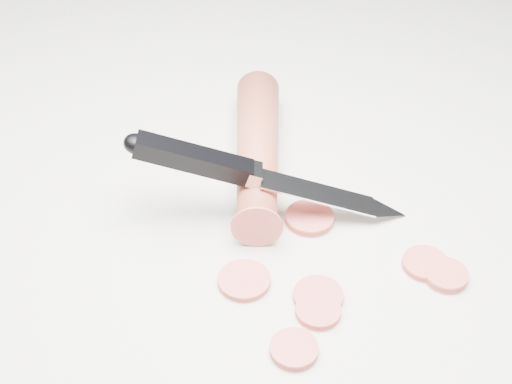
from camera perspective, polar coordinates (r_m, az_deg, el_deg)
name	(u,v)px	position (r m, az deg, el deg)	size (l,w,h in m)	color
ground	(304,219)	(0.59, 3.85, -2.18)	(2.40, 2.40, 0.00)	silver
carrot	(258,150)	(0.63, 0.12, 3.39)	(0.04, 0.04, 0.20)	#C24C33
carrot_slice_0	(318,311)	(0.52, 4.99, -9.45)	(0.03, 0.03, 0.01)	#E4564F
carrot_slice_1	(294,349)	(0.50, 3.06, -12.45)	(0.03, 0.03, 0.01)	#E4564F
carrot_slice_2	(310,218)	(0.59, 4.31, -2.08)	(0.04, 0.04, 0.01)	#E4564F
carrot_slice_3	(425,264)	(0.56, 13.39, -5.60)	(0.04, 0.04, 0.01)	#E4564F
carrot_slice_4	(446,275)	(0.56, 14.95, -6.45)	(0.03, 0.03, 0.01)	#E4564F
carrot_slice_5	(244,280)	(0.54, -0.95, -7.09)	(0.04, 0.04, 0.01)	#E4564F
carrot_slice_6	(318,296)	(0.53, 5.00, -8.28)	(0.04, 0.04, 0.01)	#E4564F
kitchen_knife	(270,175)	(0.57, 1.15, 1.33)	(0.22, 0.10, 0.08)	silver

